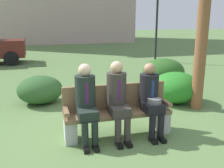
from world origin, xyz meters
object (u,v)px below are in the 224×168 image
at_px(park_bench, 117,112).
at_px(seated_man_right, 151,96).
at_px(shrub_mid_lawn, 175,87).
at_px(seated_man_middle, 118,96).
at_px(shrub_far_lawn, 163,72).
at_px(seated_man_left, 86,100).
at_px(street_lamp, 157,12).
at_px(shrub_near_bench, 40,90).

distance_m(park_bench, seated_man_right, 0.67).
relative_size(park_bench, shrub_mid_lawn, 1.55).
relative_size(seated_man_right, shrub_mid_lawn, 1.05).
bearing_deg(shrub_mid_lawn, seated_man_middle, -142.23).
relative_size(seated_man_right, shrub_far_lawn, 0.97).
distance_m(seated_man_right, shrub_mid_lawn, 2.03).
relative_size(seated_man_left, shrub_mid_lawn, 1.09).
relative_size(seated_man_left, street_lamp, 0.35).
height_order(park_bench, seated_man_middle, seated_man_middle).
xyz_separation_m(seated_man_right, shrub_far_lawn, (1.83, 3.22, -0.30)).
xyz_separation_m(park_bench, seated_man_left, (-0.57, -0.12, 0.32)).
distance_m(seated_man_left, street_lamp, 8.79).
bearing_deg(seated_man_left, shrub_mid_lawn, 31.16).
distance_m(seated_man_right, street_lamp, 8.26).
bearing_deg(seated_man_middle, seated_man_right, -1.10).
height_order(seated_man_right, shrub_far_lawn, seated_man_right).
xyz_separation_m(seated_man_right, shrub_mid_lawn, (1.32, 1.50, -0.33)).
height_order(seated_man_middle, street_lamp, street_lamp).
xyz_separation_m(shrub_near_bench, street_lamp, (5.35, 5.05, 1.97)).
bearing_deg(seated_man_middle, shrub_mid_lawn, 37.77).
relative_size(seated_man_right, shrub_near_bench, 1.17).
distance_m(seated_man_middle, shrub_far_lawn, 4.04).
bearing_deg(shrub_near_bench, park_bench, -58.33).
height_order(seated_man_middle, seated_man_right, seated_man_middle).
bearing_deg(shrub_near_bench, seated_man_right, -50.15).
height_order(seated_man_left, street_lamp, street_lamp).
xyz_separation_m(seated_man_left, street_lamp, (4.58, 7.34, 1.57)).
relative_size(park_bench, seated_man_middle, 1.41).
relative_size(shrub_mid_lawn, shrub_far_lawn, 0.92).
bearing_deg(seated_man_middle, park_bench, 79.71).
bearing_deg(street_lamp, seated_man_right, -115.02).
relative_size(shrub_mid_lawn, street_lamp, 0.32).
distance_m(park_bench, shrub_far_lawn, 3.92).
bearing_deg(street_lamp, shrub_far_lawn, -111.16).
distance_m(seated_man_left, shrub_mid_lawn, 2.91).
bearing_deg(seated_man_left, seated_man_right, -0.49).
bearing_deg(shrub_mid_lawn, park_bench, -144.25).
distance_m(seated_man_left, shrub_near_bench, 2.45).
xyz_separation_m(shrub_far_lawn, street_lamp, (1.60, 4.13, 1.90)).
xyz_separation_m(park_bench, street_lamp, (4.01, 7.22, 1.89)).
distance_m(seated_man_middle, shrub_mid_lawn, 2.46).
bearing_deg(shrub_near_bench, street_lamp, 43.33).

